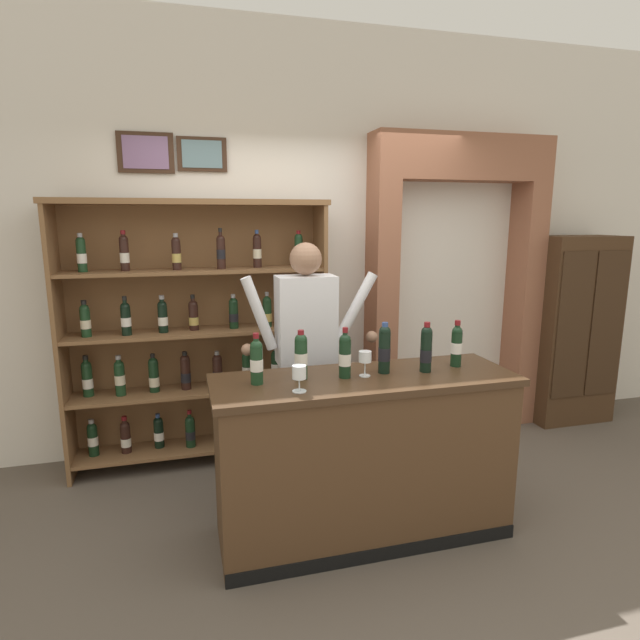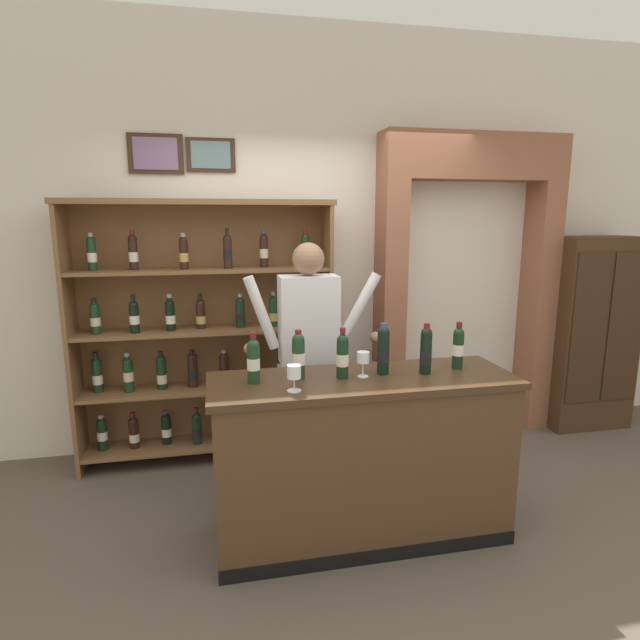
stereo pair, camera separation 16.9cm
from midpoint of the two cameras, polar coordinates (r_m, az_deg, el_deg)
ground_plane at (r=3.36m, az=2.43°, el=-22.67°), size 14.00×14.00×0.02m
back_wall at (r=4.30m, az=-3.70°, el=8.70°), size 12.00×0.19×3.35m
wine_shelf at (r=3.99m, az=-14.54°, el=-1.19°), size 1.95×0.37×2.00m
archway_doorway at (r=4.65m, az=13.34°, el=5.91°), size 1.57×0.45×2.54m
side_cabinet at (r=5.22m, az=25.41°, el=-0.98°), size 0.74×0.41×1.71m
tasting_counter at (r=3.12m, az=3.30°, el=-14.92°), size 1.74×0.58×0.98m
shopkeeper at (r=3.43m, az=-2.94°, el=-2.37°), size 0.94×0.22×1.71m
tasting_bottle_prosecco at (r=2.80m, az=-8.78°, el=-4.49°), size 0.07×0.07×0.28m
tasting_bottle_riserva at (r=2.87m, az=-3.82°, el=-3.90°), size 0.07×0.07×0.28m
tasting_bottle_rosso at (r=2.88m, az=1.10°, el=-3.88°), size 0.07×0.07×0.29m
tasting_bottle_super_tuscan at (r=2.98m, az=5.55°, el=-3.17°), size 0.07×0.07×0.30m
tasting_bottle_vin_santo at (r=3.04m, az=10.11°, el=-3.12°), size 0.07×0.07×0.30m
tasting_bottle_bianco at (r=3.19m, az=13.44°, el=-2.68°), size 0.07×0.07×0.28m
wine_glass_center at (r=2.92m, az=3.36°, el=-4.22°), size 0.07×0.07×0.15m
wine_glass_left at (r=2.67m, az=-4.15°, el=-6.01°), size 0.07×0.07×0.14m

